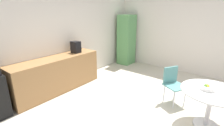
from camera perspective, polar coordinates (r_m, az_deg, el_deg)
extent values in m
plane|color=beige|center=(3.63, 16.52, -17.48)|extent=(6.00, 6.00, 0.00)
cube|color=silver|center=(4.94, -16.27, 8.32)|extent=(6.00, 0.10, 2.60)
cube|color=silver|center=(5.96, 28.83, 8.37)|extent=(0.10, 6.00, 2.60)
cube|color=#9E7042|center=(4.58, -18.25, -3.65)|extent=(2.37, 0.60, 0.90)
cube|color=#599959|center=(6.53, 4.99, 7.94)|extent=(0.60, 0.50, 1.88)
cylinder|color=silver|center=(3.73, 29.46, -17.97)|extent=(0.44, 0.44, 0.03)
cylinder|color=silver|center=(3.55, 30.36, -13.17)|extent=(0.08, 0.08, 0.69)
cylinder|color=white|center=(3.40, 31.23, -8.34)|extent=(1.03, 1.03, 0.03)
cylinder|color=silver|center=(4.09, 23.78, -10.61)|extent=(0.02, 0.02, 0.42)
cylinder|color=silver|center=(3.88, 20.52, -11.76)|extent=(0.02, 0.02, 0.42)
cylinder|color=silver|center=(4.28, 20.73, -8.93)|extent=(0.02, 0.02, 0.42)
cylinder|color=silver|center=(4.08, 17.48, -9.91)|extent=(0.02, 0.02, 0.42)
cube|color=teal|center=(3.98, 20.98, -7.41)|extent=(0.57, 0.57, 0.03)
cube|color=teal|center=(4.03, 19.45, -3.81)|extent=(0.35, 0.21, 0.38)
cylinder|color=silver|center=(3.37, 30.09, -7.46)|extent=(0.24, 0.24, 0.07)
sphere|color=yellow|center=(3.35, 29.97, -6.87)|extent=(0.07, 0.07, 0.07)
sphere|color=#66B233|center=(3.34, 29.64, -6.84)|extent=(0.07, 0.07, 0.07)
cylinder|color=black|center=(5.01, -11.15, 4.71)|extent=(0.08, 0.08, 0.09)
torus|color=black|center=(5.05, -10.66, 4.89)|extent=(0.06, 0.01, 0.06)
cube|color=black|center=(4.78, -12.36, 5.39)|extent=(0.20, 0.24, 0.32)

